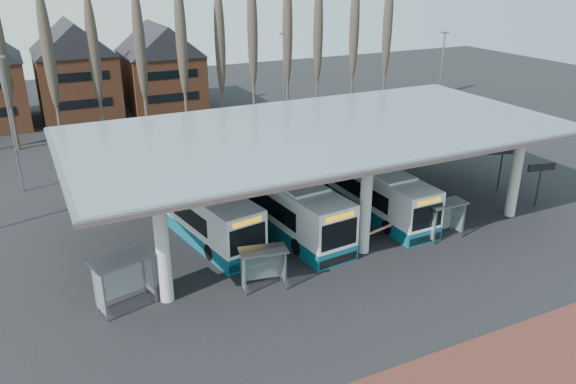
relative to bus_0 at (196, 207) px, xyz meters
name	(u,v)px	position (x,y,z in m)	size (l,w,h in m)	color
ground	(387,270)	(8.12, -9.75, -1.64)	(140.00, 140.00, 0.00)	black
station_canopy	(321,137)	(8.12, -1.75, 4.04)	(32.00, 16.00, 6.34)	silver
poplar_row	(199,43)	(8.12, 23.25, 7.13)	(45.10, 1.10, 14.50)	#473D33
townhouse_row	(27,67)	(-7.63, 34.25, 4.30)	(36.80, 10.30, 12.25)	brown
lamp_post_a	(11,123)	(-9.88, 12.25, 3.69)	(0.80, 0.16, 10.17)	slate
lamp_post_b	(284,85)	(14.12, 16.25, 3.69)	(0.80, 0.16, 10.17)	slate
lamp_post_c	(440,83)	(28.12, 10.25, 3.69)	(0.80, 0.16, 10.17)	slate
bus_0	(196,207)	(0.00, 0.00, 0.00)	(4.77, 12.81, 3.48)	white
bus_1	(280,200)	(5.23, -1.56, 0.07)	(4.00, 13.29, 3.64)	white
bus_2	(369,188)	(11.90, -2.04, -0.05)	(2.89, 12.23, 3.38)	white
shelter_0	(122,270)	(-5.89, -6.87, 0.40)	(3.29, 2.18, 2.80)	gray
shelter_1	(263,259)	(1.08, -8.30, 0.05)	(2.70, 1.71, 2.33)	gray
shelter_2	(444,212)	(13.64, -7.81, 0.12)	(2.63, 1.34, 2.42)	gray
info_sign_0	(541,170)	(23.02, -6.87, 1.05)	(2.13, 0.56, 3.21)	black
info_sign_1	(503,154)	(22.70, -3.57, 1.34)	(2.31, 0.87, 3.56)	black
barrier	(377,231)	(9.31, -6.87, -0.70)	(2.39, 0.93, 1.21)	black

